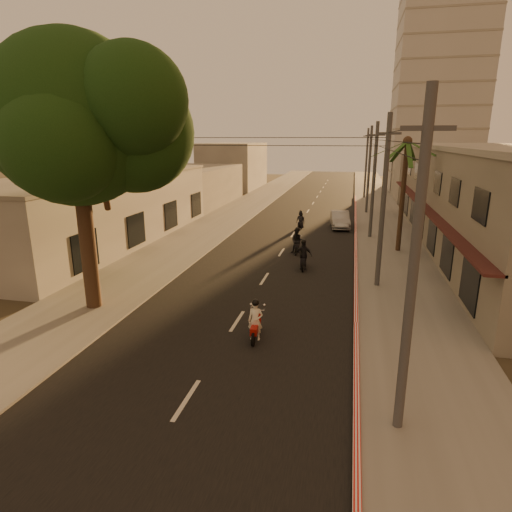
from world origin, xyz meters
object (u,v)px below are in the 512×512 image
at_px(scooter_mid_a, 297,241).
at_px(parked_car, 340,220).
at_px(broadleaf_tree, 85,121).
at_px(scooter_far_a, 301,220).
at_px(scooter_mid_b, 303,256).
at_px(palm_tree, 407,148).
at_px(scooter_red, 256,322).

xyz_separation_m(scooter_mid_a, parked_car, (2.62, 9.64, -0.12)).
bearing_deg(broadleaf_tree, scooter_far_a, 71.16).
bearing_deg(broadleaf_tree, parked_car, 64.43).
distance_m(scooter_mid_b, scooter_far_a, 12.16).
xyz_separation_m(palm_tree, scooter_red, (-6.83, -15.51, -6.40)).
relative_size(scooter_red, scooter_mid_b, 0.92).
height_order(scooter_far_a, parked_car, scooter_far_a).
xyz_separation_m(scooter_red, scooter_mid_a, (-0.09, 13.57, 0.09)).
bearing_deg(parked_car, scooter_far_a, -166.16).
height_order(broadleaf_tree, scooter_mid_b, broadleaf_tree).
xyz_separation_m(scooter_mid_b, parked_car, (1.78, 13.29, -0.12)).
bearing_deg(scooter_mid_b, parked_car, 77.28).
bearing_deg(scooter_mid_a, palm_tree, 15.16).
height_order(palm_tree, scooter_mid_a, palm_tree).
bearing_deg(scooter_mid_a, scooter_red, -90.13).
height_order(scooter_red, scooter_mid_b, scooter_mid_b).
bearing_deg(parked_car, scooter_mid_b, -103.87).
bearing_deg(scooter_mid_b, palm_tree, 37.54).
height_order(broadleaf_tree, scooter_red, broadleaf_tree).
height_order(scooter_red, scooter_mid_a, scooter_mid_a).
distance_m(broadleaf_tree, scooter_far_a, 22.81).
distance_m(palm_tree, scooter_red, 18.11).
bearing_deg(parked_car, broadleaf_tree, -121.82).
distance_m(palm_tree, scooter_mid_a, 9.57).
bearing_deg(parked_car, scooter_mid_a, -111.46).
relative_size(palm_tree, scooter_mid_a, 4.32).
xyz_separation_m(broadleaf_tree, scooter_mid_b, (8.53, 8.25, -7.63)).
height_order(palm_tree, scooter_far_a, palm_tree).
relative_size(scooter_mid_b, parked_car, 0.42).
distance_m(palm_tree, scooter_mid_b, 10.40).
xyz_separation_m(scooter_mid_a, scooter_far_a, (-0.76, 8.40, -0.09)).
xyz_separation_m(broadleaf_tree, scooter_red, (7.78, -1.65, -7.72)).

